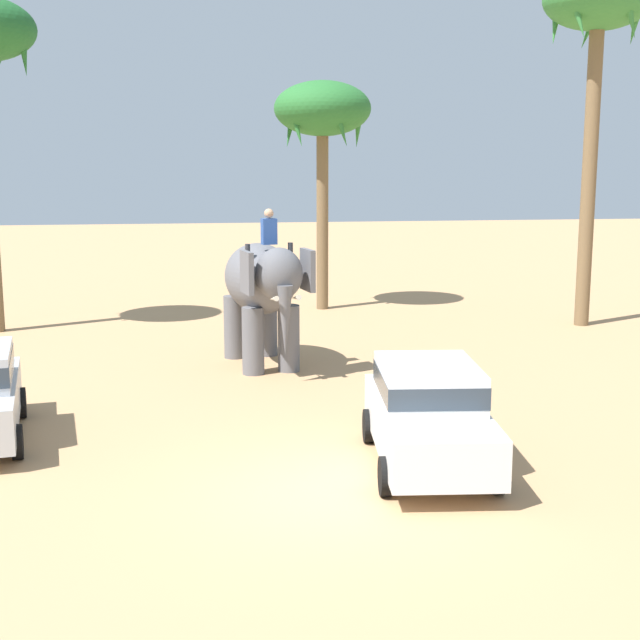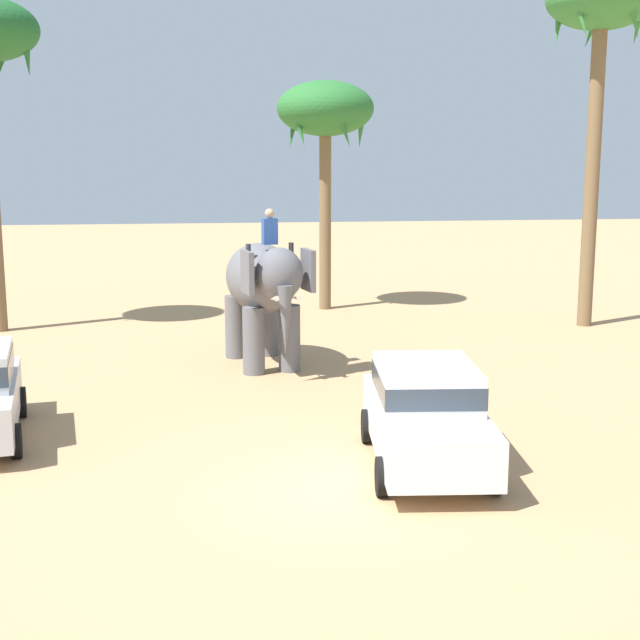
% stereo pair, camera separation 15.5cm
% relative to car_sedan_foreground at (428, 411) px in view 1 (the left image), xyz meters
% --- Properties ---
extents(ground_plane, '(120.00, 120.00, 0.00)m').
position_rel_car_sedan_foreground_xyz_m(ground_plane, '(-1.77, -1.12, -0.93)').
color(ground_plane, tan).
extents(car_sedan_foreground, '(2.21, 4.26, 1.70)m').
position_rel_car_sedan_foreground_xyz_m(car_sedan_foreground, '(0.00, 0.00, 0.00)').
color(car_sedan_foreground, white).
rests_on(car_sedan_foreground, ground).
extents(elephant_with_mahout, '(2.19, 4.00, 3.88)m').
position_rel_car_sedan_foreground_xyz_m(elephant_with_mahout, '(-2.04, 7.49, 1.06)').
color(elephant_with_mahout, slate).
rests_on(elephant_with_mahout, ground).
extents(palm_tree_behind_elephant, '(3.20, 3.20, 10.50)m').
position_rel_car_sedan_foreground_xyz_m(palm_tree_behind_elephant, '(8.13, 11.49, 8.24)').
color(palm_tree_behind_elephant, brown).
rests_on(palm_tree_behind_elephant, ground).
extents(palm_tree_left_of_road, '(3.20, 3.20, 7.58)m').
position_rel_car_sedan_foreground_xyz_m(palm_tree_left_of_road, '(0.72, 15.71, 5.55)').
color(palm_tree_left_of_road, brown).
rests_on(palm_tree_left_of_road, ground).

